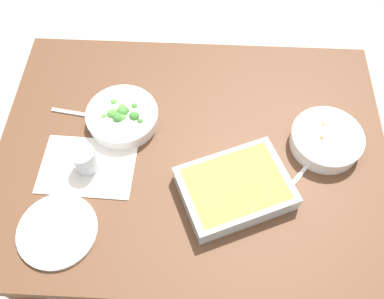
{
  "coord_description": "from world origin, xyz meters",
  "views": [
    {
      "loc": [
        0.03,
        -0.65,
        1.83
      ],
      "look_at": [
        0.0,
        0.0,
        0.74
      ],
      "focal_mm": 38.59,
      "sensor_mm": 36.0,
      "label": 1
    }
  ],
  "objects_px": {
    "side_plate": "(57,231)",
    "spoon_by_broccoli": "(85,115)",
    "stew_bowl": "(326,139)",
    "broccoli_bowl": "(122,116)",
    "spoon_by_stew": "(315,152)",
    "fork_on_table": "(292,185)",
    "baking_dish": "(235,188)",
    "drink_cup": "(85,160)"
  },
  "relations": [
    {
      "from": "drink_cup",
      "to": "spoon_by_stew",
      "type": "bearing_deg",
      "value": 6.89
    },
    {
      "from": "side_plate",
      "to": "stew_bowl",
      "type": "bearing_deg",
      "value": 22.61
    },
    {
      "from": "broccoli_bowl",
      "to": "side_plate",
      "type": "height_order",
      "value": "broccoli_bowl"
    },
    {
      "from": "broccoli_bowl",
      "to": "stew_bowl",
      "type": "bearing_deg",
      "value": -5.12
    },
    {
      "from": "stew_bowl",
      "to": "spoon_by_stew",
      "type": "distance_m",
      "value": 0.05
    },
    {
      "from": "stew_bowl",
      "to": "spoon_by_stew",
      "type": "bearing_deg",
      "value": -137.26
    },
    {
      "from": "broccoli_bowl",
      "to": "fork_on_table",
      "type": "relative_size",
      "value": 1.49
    },
    {
      "from": "baking_dish",
      "to": "spoon_by_stew",
      "type": "bearing_deg",
      "value": 31.03
    },
    {
      "from": "broccoli_bowl",
      "to": "spoon_by_stew",
      "type": "xyz_separation_m",
      "value": [
        0.6,
        -0.09,
        -0.03
      ]
    },
    {
      "from": "broccoli_bowl",
      "to": "spoon_by_broccoli",
      "type": "bearing_deg",
      "value": 171.5
    },
    {
      "from": "side_plate",
      "to": "spoon_by_stew",
      "type": "relative_size",
      "value": 1.56
    },
    {
      "from": "baking_dish",
      "to": "fork_on_table",
      "type": "distance_m",
      "value": 0.17
    },
    {
      "from": "side_plate",
      "to": "fork_on_table",
      "type": "bearing_deg",
      "value": 14.69
    },
    {
      "from": "baking_dish",
      "to": "spoon_by_broccoli",
      "type": "xyz_separation_m",
      "value": [
        -0.48,
        0.25,
        -0.03
      ]
    },
    {
      "from": "drink_cup",
      "to": "side_plate",
      "type": "height_order",
      "value": "drink_cup"
    },
    {
      "from": "broccoli_bowl",
      "to": "spoon_by_broccoli",
      "type": "distance_m",
      "value": 0.13
    },
    {
      "from": "stew_bowl",
      "to": "side_plate",
      "type": "height_order",
      "value": "stew_bowl"
    },
    {
      "from": "spoon_by_broccoli",
      "to": "fork_on_table",
      "type": "xyz_separation_m",
      "value": [
        0.65,
        -0.22,
        -0.0
      ]
    },
    {
      "from": "spoon_by_stew",
      "to": "fork_on_table",
      "type": "bearing_deg",
      "value": -123.66
    },
    {
      "from": "stew_bowl",
      "to": "fork_on_table",
      "type": "xyz_separation_m",
      "value": [
        -0.11,
        -0.15,
        -0.03
      ]
    },
    {
      "from": "stew_bowl",
      "to": "side_plate",
      "type": "distance_m",
      "value": 0.83
    },
    {
      "from": "drink_cup",
      "to": "spoon_by_broccoli",
      "type": "distance_m",
      "value": 0.2
    },
    {
      "from": "baking_dish",
      "to": "spoon_by_stew",
      "type": "relative_size",
      "value": 2.56
    },
    {
      "from": "baking_dish",
      "to": "spoon_by_broccoli",
      "type": "bearing_deg",
      "value": 152.26
    },
    {
      "from": "spoon_by_stew",
      "to": "spoon_by_broccoli",
      "type": "distance_m",
      "value": 0.73
    },
    {
      "from": "stew_bowl",
      "to": "baking_dish",
      "type": "bearing_deg",
      "value": -147.45
    },
    {
      "from": "stew_bowl",
      "to": "side_plate",
      "type": "bearing_deg",
      "value": -157.39
    },
    {
      "from": "spoon_by_stew",
      "to": "spoon_by_broccoli",
      "type": "height_order",
      "value": "same"
    },
    {
      "from": "stew_bowl",
      "to": "baking_dish",
      "type": "xyz_separation_m",
      "value": [
        -0.28,
        -0.18,
        0.0
      ]
    },
    {
      "from": "baking_dish",
      "to": "spoon_by_broccoli",
      "type": "distance_m",
      "value": 0.54
    },
    {
      "from": "spoon_by_broccoli",
      "to": "fork_on_table",
      "type": "height_order",
      "value": "spoon_by_broccoli"
    },
    {
      "from": "stew_bowl",
      "to": "spoon_by_broccoli",
      "type": "xyz_separation_m",
      "value": [
        -0.76,
        0.08,
        -0.03
      ]
    },
    {
      "from": "broccoli_bowl",
      "to": "baking_dish",
      "type": "height_order",
      "value": "broccoli_bowl"
    },
    {
      "from": "stew_bowl",
      "to": "spoon_by_broccoli",
      "type": "distance_m",
      "value": 0.76
    },
    {
      "from": "stew_bowl",
      "to": "fork_on_table",
      "type": "height_order",
      "value": "stew_bowl"
    },
    {
      "from": "stew_bowl",
      "to": "broccoli_bowl",
      "type": "height_order",
      "value": "broccoli_bowl"
    },
    {
      "from": "baking_dish",
      "to": "drink_cup",
      "type": "bearing_deg",
      "value": 171.52
    },
    {
      "from": "drink_cup",
      "to": "fork_on_table",
      "type": "distance_m",
      "value": 0.61
    },
    {
      "from": "drink_cup",
      "to": "fork_on_table",
      "type": "xyz_separation_m",
      "value": [
        0.61,
        -0.03,
        -0.04
      ]
    },
    {
      "from": "broccoli_bowl",
      "to": "drink_cup",
      "type": "bearing_deg",
      "value": -117.02
    },
    {
      "from": "spoon_by_stew",
      "to": "stew_bowl",
      "type": "bearing_deg",
      "value": 42.74
    },
    {
      "from": "side_plate",
      "to": "spoon_by_broccoli",
      "type": "distance_m",
      "value": 0.39
    }
  ]
}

